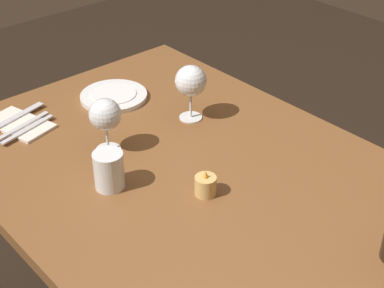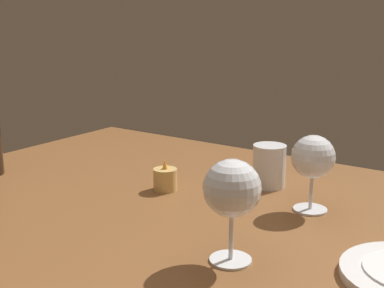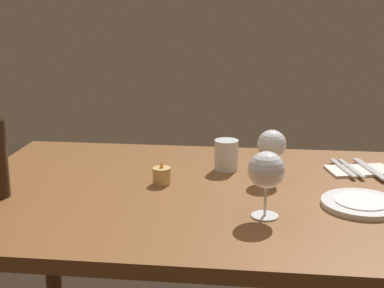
{
  "view_description": "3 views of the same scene",
  "coord_description": "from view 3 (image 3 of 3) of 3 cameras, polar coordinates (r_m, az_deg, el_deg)",
  "views": [
    {
      "loc": [
        -0.89,
        0.78,
        1.59
      ],
      "look_at": [
        -0.02,
        0.01,
        0.84
      ],
      "focal_mm": 54.53,
      "sensor_mm": 36.0,
      "label": 1
    },
    {
      "loc": [
        0.56,
        -0.81,
        1.11
      ],
      "look_at": [
        -0.01,
        0.01,
        0.86
      ],
      "focal_mm": 48.1,
      "sensor_mm": 36.0,
      "label": 2
    },
    {
      "loc": [
        0.16,
        -1.43,
        1.26
      ],
      "look_at": [
        -0.01,
        0.0,
        0.87
      ],
      "focal_mm": 51.53,
      "sensor_mm": 36.0,
      "label": 3
    }
  ],
  "objects": [
    {
      "name": "wine_glass_left",
      "position": [
        1.32,
        7.7,
        -2.81
      ],
      "size": [
        0.09,
        0.09,
        0.16
      ],
      "color": "white",
      "rests_on": "dining_table"
    },
    {
      "name": "fork_inner",
      "position": [
        1.74,
        16.16,
        -2.42
      ],
      "size": [
        0.06,
        0.18,
        0.0
      ],
      "color": "silver",
      "rests_on": "folded_napkin"
    },
    {
      "name": "votive_candle",
      "position": [
        1.56,
        -3.15,
        -3.35
      ],
      "size": [
        0.05,
        0.05,
        0.07
      ],
      "color": "#DBB266",
      "rests_on": "dining_table"
    },
    {
      "name": "dinner_plate",
      "position": [
        1.47,
        17.15,
        -5.91
      ],
      "size": [
        0.2,
        0.2,
        0.02
      ],
      "color": "white",
      "rests_on": "dining_table"
    },
    {
      "name": "fork_outer",
      "position": [
        1.74,
        15.35,
        -2.4
      ],
      "size": [
        0.06,
        0.18,
        0.0
      ],
      "color": "silver",
      "rests_on": "folded_napkin"
    },
    {
      "name": "water_tumbler",
      "position": [
        1.68,
        3.57,
        -1.34
      ],
      "size": [
        0.07,
        0.07,
        0.09
      ],
      "color": "white",
      "rests_on": "dining_table"
    },
    {
      "name": "table_knife",
      "position": [
        1.75,
        17.93,
        -2.46
      ],
      "size": [
        0.07,
        0.21,
        0.0
      ],
      "color": "silver",
      "rests_on": "folded_napkin"
    },
    {
      "name": "folded_napkin",
      "position": [
        1.75,
        16.95,
        -2.64
      ],
      "size": [
        0.21,
        0.15,
        0.01
      ],
      "color": "silver",
      "rests_on": "dining_table"
    },
    {
      "name": "dining_table",
      "position": [
        1.56,
        0.24,
        -7.82
      ],
      "size": [
        1.3,
        0.9,
        0.74
      ],
      "color": "brown",
      "rests_on": "ground"
    },
    {
      "name": "wine_glass_right",
      "position": [
        1.58,
        8.25,
        -0.14
      ],
      "size": [
        0.08,
        0.08,
        0.15
      ],
      "color": "white",
      "rests_on": "dining_table"
    }
  ]
}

